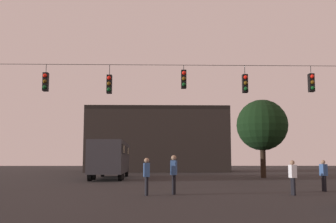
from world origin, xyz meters
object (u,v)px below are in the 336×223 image
at_px(pedestrian_near_bus, 174,172).
at_px(pedestrian_crossing_center, 147,174).
at_px(pedestrian_crossing_right, 324,174).
at_px(city_bus, 111,156).
at_px(pedestrian_crossing_left, 293,176).
at_px(tree_left_silhouette, 262,125).

bearing_deg(pedestrian_near_bus, pedestrian_crossing_center, -154.58).
bearing_deg(pedestrian_near_bus, pedestrian_crossing_right, 12.15).
relative_size(city_bus, pedestrian_crossing_left, 7.29).
bearing_deg(pedestrian_crossing_right, tree_left_silhouette, 86.23).
xyz_separation_m(pedestrian_crossing_left, pedestrian_near_bus, (-5.19, 0.53, 0.14)).
bearing_deg(pedestrian_crossing_center, pedestrian_near_bus, 25.42).
relative_size(pedestrian_crossing_center, tree_left_silhouette, 0.24).
xyz_separation_m(pedestrian_crossing_left, pedestrian_crossing_center, (-6.39, -0.04, 0.06)).
distance_m(pedestrian_crossing_left, pedestrian_crossing_right, 3.09).
relative_size(pedestrian_crossing_left, pedestrian_near_bus, 0.87).
bearing_deg(pedestrian_crossing_right, pedestrian_near_bus, -167.85).
bearing_deg(pedestrian_crossing_left, pedestrian_crossing_center, -179.65).
distance_m(pedestrian_crossing_left, pedestrian_crossing_center, 6.39).
bearing_deg(tree_left_silhouette, pedestrian_crossing_center, -118.80).
bearing_deg(pedestrian_near_bus, city_bus, 106.15).
xyz_separation_m(city_bus, pedestrian_crossing_left, (9.84, -16.60, -1.02)).
relative_size(city_bus, pedestrian_near_bus, 6.35).
distance_m(city_bus, pedestrian_near_bus, 16.75).
distance_m(city_bus, pedestrian_crossing_left, 19.33).
bearing_deg(city_bus, tree_left_silhouette, 3.89).
distance_m(city_bus, pedestrian_crossing_center, 17.02).
bearing_deg(pedestrian_crossing_center, pedestrian_crossing_right, 14.11).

